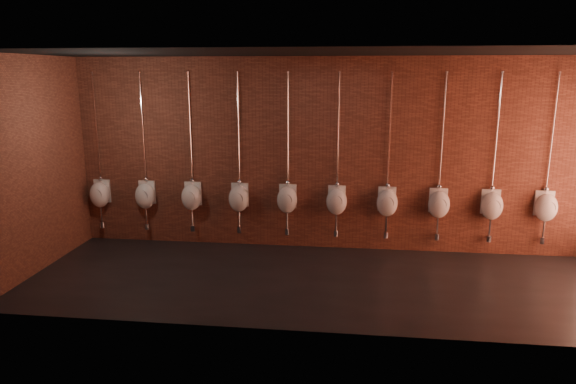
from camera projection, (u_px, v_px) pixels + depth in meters
The scene contains 12 objects.
ground at pixel (320, 281), 7.42m from camera, with size 8.50×8.50×0.00m, color black.
room_shell at pixel (322, 143), 6.96m from camera, with size 8.54×3.04×3.22m.
urinal_0 at pixel (100, 193), 9.01m from camera, with size 0.36×0.32×2.71m.
urinal_1 at pixel (145, 195), 8.92m from camera, with size 0.36×0.32×2.71m.
urinal_2 at pixel (191, 196), 8.82m from camera, with size 0.36×0.32×2.71m.
urinal_3 at pixel (239, 197), 8.73m from camera, with size 0.36×0.32×2.71m.
urinal_4 at pixel (287, 199), 8.63m from camera, with size 0.36×0.32×2.71m.
urinal_5 at pixel (337, 200), 8.53m from camera, with size 0.36×0.32×2.71m.
urinal_6 at pixel (387, 202), 8.44m from camera, with size 0.36×0.32×2.71m.
urinal_7 at pixel (439, 203), 8.34m from camera, with size 0.36×0.32×2.71m.
urinal_8 at pixel (492, 205), 8.25m from camera, with size 0.36×0.32×2.71m.
urinal_9 at pixel (546, 206), 8.15m from camera, with size 0.36×0.32×2.71m.
Camera 1 is at (0.36, -6.94, 2.94)m, focal length 32.00 mm.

